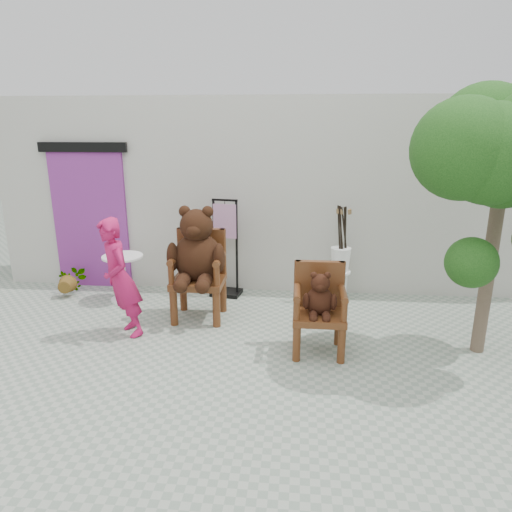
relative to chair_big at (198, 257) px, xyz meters
The scene contains 11 objects.
ground_plane 1.96m from the chair_big, 54.82° to the right, with size 60.00×60.00×0.00m, color gray.
back_wall 2.05m from the chair_big, 58.83° to the left, with size 9.00×1.00×3.00m, color beige.
doorway 2.32m from the chair_big, 150.07° to the left, with size 1.40×0.11×2.33m.
chair_big is the anchor object (origin of this frame).
chair_small 1.81m from the chair_big, 27.05° to the right, with size 0.60×0.55×1.05m.
person 1.06m from the chair_big, 142.34° to the right, with size 0.56×0.36×1.52m, color #B31651.
cafe_table 1.45m from the chair_big, 156.89° to the left, with size 0.60×0.60×0.70m.
display_stand 0.99m from the chair_big, 75.91° to the left, with size 0.50×0.42×1.51m.
stool_bucket 2.18m from the chair_big, 23.93° to the left, with size 0.32×0.32×1.45m.
tree 3.82m from the chair_big, 14.55° to the right, with size 2.00×1.62×3.17m.
potted_plant 2.41m from the chair_big, 162.55° to the left, with size 0.43×0.37×0.47m, color #11350E.
Camera 1 is at (0.32, -4.33, 2.59)m, focal length 32.00 mm.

